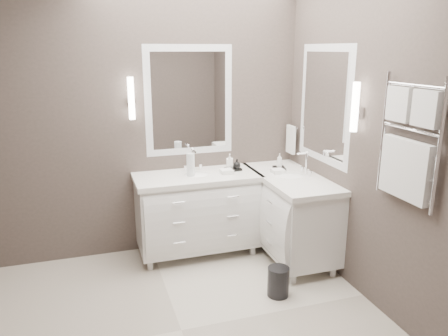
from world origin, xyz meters
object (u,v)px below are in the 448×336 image
object	(u,v)px
vanity_back	(197,209)
waste_bin	(278,282)
vanity_right	(290,210)
towel_ladder	(408,148)

from	to	relation	value
vanity_back	waste_bin	world-z (taller)	vanity_back
vanity_back	vanity_right	size ratio (longest dim) A/B	1.00
vanity_right	waste_bin	world-z (taller)	vanity_right
vanity_right	towel_ladder	bearing A→B (deg)	-80.16
vanity_right	towel_ladder	xyz separation A→B (m)	(0.23, -1.30, 0.91)
vanity_back	vanity_right	xyz separation A→B (m)	(0.88, -0.33, 0.00)
towel_ladder	waste_bin	xyz separation A→B (m)	(-0.65, 0.62, -1.26)
waste_bin	vanity_back	bearing A→B (deg)	114.19
vanity_back	towel_ladder	xyz separation A→B (m)	(1.10, -1.63, 0.91)
vanity_right	towel_ladder	world-z (taller)	towel_ladder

